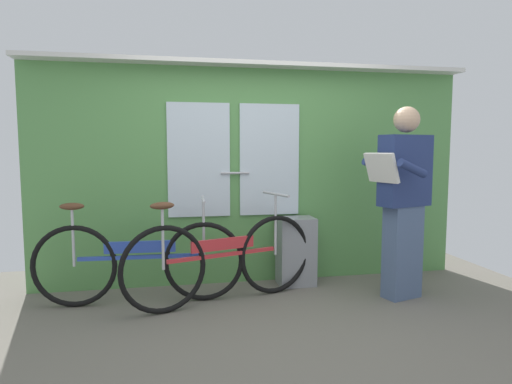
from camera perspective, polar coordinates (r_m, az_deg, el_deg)
name	(u,v)px	position (r m, az deg, el deg)	size (l,w,h in m)	color
ground_plane	(283,328)	(3.53, 3.48, -17.09)	(5.31, 3.99, 0.04)	#666056
train_door_wall	(253,170)	(4.42, -0.37, 2.90)	(4.31, 0.28, 2.17)	#56934C
bicycle_near_door	(222,259)	(3.88, -4.38, -8.63)	(1.72, 0.68, 0.94)	black
bicycle_leaning_behind	(139,261)	(3.98, -14.83, -8.63)	(1.80, 0.44, 0.92)	black
passenger_reading_newspaper	(403,198)	(4.13, 18.50, -0.78)	(0.62, 0.56, 1.71)	slate
trash_bin_by_wall	(296,251)	(4.42, 5.19, -7.60)	(0.35, 0.28, 0.67)	gray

